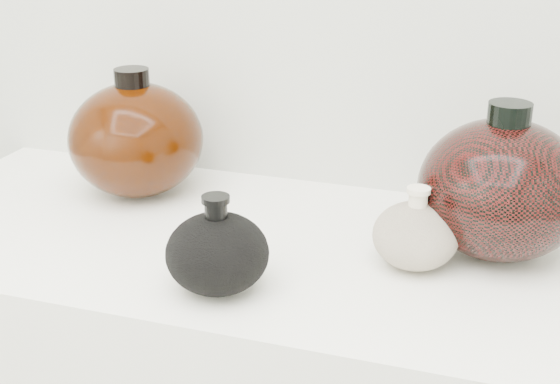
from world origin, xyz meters
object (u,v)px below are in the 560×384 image
(right_round_pot, at_px, (501,188))
(black_gourd_vase, at_px, (217,253))
(left_round_pot, at_px, (136,139))
(cream_gourd_vase, at_px, (416,235))

(right_round_pot, bearing_deg, black_gourd_vase, -146.26)
(black_gourd_vase, bearing_deg, right_round_pot, 33.74)
(left_round_pot, bearing_deg, cream_gourd_vase, -14.34)
(left_round_pot, relative_size, right_round_pot, 0.87)
(cream_gourd_vase, xyz_separation_m, left_round_pot, (-0.48, 0.12, 0.05))
(left_round_pot, bearing_deg, black_gourd_vase, -46.51)
(black_gourd_vase, distance_m, right_round_pot, 0.39)
(cream_gourd_vase, bearing_deg, black_gourd_vase, -147.64)
(cream_gourd_vase, height_order, right_round_pot, right_round_pot)
(cream_gourd_vase, relative_size, right_round_pot, 0.52)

